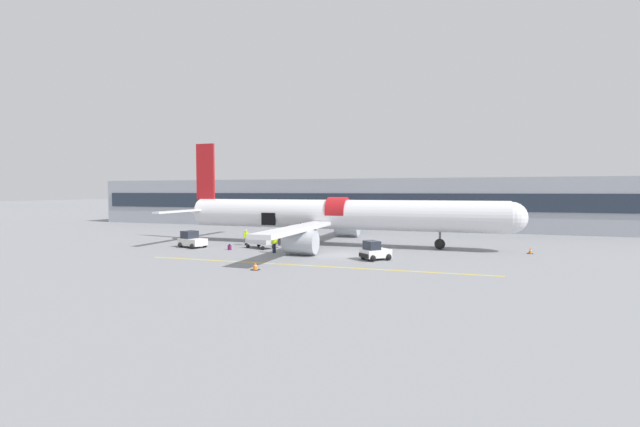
{
  "coord_description": "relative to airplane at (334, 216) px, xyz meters",
  "views": [
    {
      "loc": [
        10.71,
        -38.29,
        5.94
      ],
      "look_at": [
        -3.72,
        4.46,
        3.58
      ],
      "focal_mm": 24.0,
      "sensor_mm": 36.0,
      "label": 1
    }
  ],
  "objects": [
    {
      "name": "ground_crew_loader_b",
      "position": [
        -1.93,
        -4.3,
        -2.42
      ],
      "size": [
        0.55,
        0.47,
        1.59
      ],
      "color": "black",
      "rests_on": "ground_plane"
    },
    {
      "name": "baggage_tug_mid",
      "position": [
        -13.62,
        -6.81,
        -2.51
      ],
      "size": [
        3.3,
        2.65,
        1.73
      ],
      "color": "silver",
      "rests_on": "ground_plane"
    },
    {
      "name": "baggage_cart_loading",
      "position": [
        -6.28,
        -5.21,
        -2.73
      ],
      "size": [
        4.14,
        2.64,
        1.08
      ],
      "color": "silver",
      "rests_on": "ground_plane"
    },
    {
      "name": "ground_crew_driver",
      "position": [
        -3.64,
        -7.76,
        -2.28
      ],
      "size": [
        0.59,
        0.59,
        1.85
      ],
      "color": "#1E2338",
      "rests_on": "ground_plane"
    },
    {
      "name": "baggage_tug_lead",
      "position": [
        6.37,
        -8.8,
        -2.55
      ],
      "size": [
        2.8,
        2.79,
        1.67
      ],
      "color": "white",
      "rests_on": "ground_plane"
    },
    {
      "name": "safety_cone_engine_left",
      "position": [
        -1.22,
        -16.35,
        -2.97
      ],
      "size": [
        0.58,
        0.58,
        0.61
      ],
      "color": "black",
      "rests_on": "ground_plane"
    },
    {
      "name": "safety_cone_nose",
      "position": [
        19.67,
        -0.49,
        -2.98
      ],
      "size": [
        0.49,
        0.49,
        0.59
      ],
      "color": "black",
      "rests_on": "ground_plane"
    },
    {
      "name": "ground_crew_supervisor",
      "position": [
        -5.47,
        -2.38,
        -2.38
      ],
      "size": [
        0.53,
        0.53,
        1.67
      ],
      "color": "#2D2D33",
      "rests_on": "ground_plane"
    },
    {
      "name": "ground_plane",
      "position": [
        2.92,
        -6.79,
        -3.25
      ],
      "size": [
        500.0,
        500.0,
        0.0
      ],
      "primitive_type": "plane",
      "color": "gray"
    },
    {
      "name": "apron_marking_line",
      "position": [
        1.87,
        -13.33,
        -3.25
      ],
      "size": [
        29.09,
        0.83,
        0.01
      ],
      "color": "yellow",
      "rests_on": "ground_plane"
    },
    {
      "name": "suitcase_on_tarmac_upright",
      "position": [
        -8.81,
        -7.27,
        -3.01
      ],
      "size": [
        0.43,
        0.34,
        0.59
      ],
      "color": "#721951",
      "rests_on": "ground_plane"
    },
    {
      "name": "airplane",
      "position": [
        0.0,
        0.0,
        0.0
      ],
      "size": [
        38.35,
        32.89,
        11.7
      ],
      "color": "silver",
      "rests_on": "ground_plane"
    },
    {
      "name": "terminal_strip",
      "position": [
        2.92,
        25.83,
        0.7
      ],
      "size": [
        108.23,
        12.63,
        7.89
      ],
      "color": "#9EA3AD",
      "rests_on": "ground_plane"
    },
    {
      "name": "ground_crew_loader_a",
      "position": [
        -9.01,
        -3.44,
        -2.33
      ],
      "size": [
        0.55,
        0.57,
        1.75
      ],
      "color": "black",
      "rests_on": "ground_plane"
    }
  ]
}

